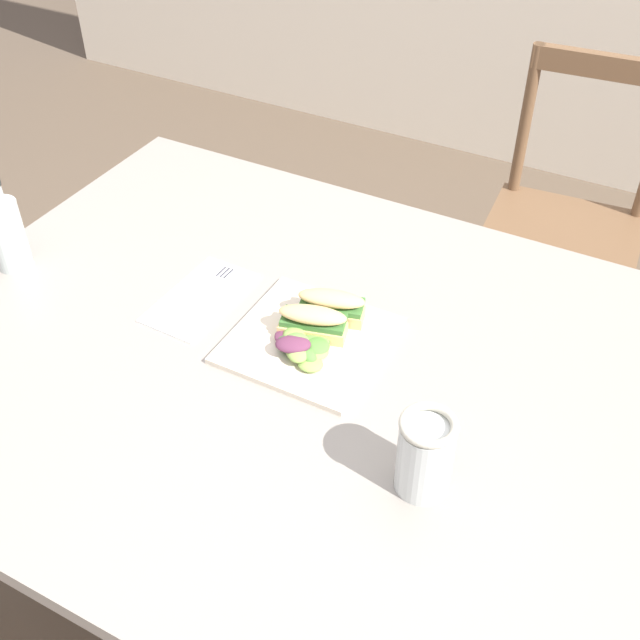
% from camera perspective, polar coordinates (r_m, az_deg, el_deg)
% --- Properties ---
extents(ground_plane, '(9.51, 9.51, 0.00)m').
position_cam_1_polar(ground_plane, '(1.95, -2.59, -16.99)').
color(ground_plane, brown).
extents(dining_table, '(1.41, 1.04, 0.74)m').
position_cam_1_polar(dining_table, '(1.38, -0.48, -6.43)').
color(dining_table, gray).
rests_on(dining_table, ground).
extents(chair_wooden_far, '(0.43, 0.43, 0.87)m').
position_cam_1_polar(chair_wooden_far, '(2.24, 17.09, 6.40)').
color(chair_wooden_far, brown).
rests_on(chair_wooden_far, ground).
extents(plate_lunch, '(0.25, 0.25, 0.01)m').
position_cam_1_polar(plate_lunch, '(1.34, -0.81, -1.47)').
color(plate_lunch, beige).
rests_on(plate_lunch, dining_table).
extents(sandwich_half_front, '(0.12, 0.08, 0.06)m').
position_cam_1_polar(sandwich_half_front, '(1.33, -0.50, -0.09)').
color(sandwich_half_front, '#DBB270').
rests_on(sandwich_half_front, plate_lunch).
extents(sandwich_half_back, '(0.12, 0.08, 0.06)m').
position_cam_1_polar(sandwich_half_back, '(1.36, 0.82, 1.07)').
color(sandwich_half_back, '#DBB270').
rests_on(sandwich_half_back, plate_lunch).
extents(salad_mixed_greens, '(0.12, 0.11, 0.03)m').
position_cam_1_polar(salad_mixed_greens, '(1.30, -1.23, -1.81)').
color(salad_mixed_greens, '#84A84C').
rests_on(salad_mixed_greens, plate_lunch).
extents(napkin_folded, '(0.12, 0.22, 0.00)m').
position_cam_1_polar(napkin_folded, '(1.45, -8.51, 1.62)').
color(napkin_folded, white).
rests_on(napkin_folded, dining_table).
extents(fork_on_napkin, '(0.03, 0.19, 0.00)m').
position_cam_1_polar(fork_on_napkin, '(1.46, -8.13, 2.11)').
color(fork_on_napkin, silver).
rests_on(fork_on_napkin, napkin_folded).
extents(bottle_cold_brew, '(0.06, 0.06, 0.19)m').
position_cam_1_polar(bottle_cold_brew, '(1.59, -21.47, 5.60)').
color(bottle_cold_brew, black).
rests_on(bottle_cold_brew, dining_table).
extents(mason_jar_iced_tea, '(0.08, 0.08, 0.13)m').
position_cam_1_polar(mason_jar_iced_tea, '(1.11, 7.51, -9.72)').
color(mason_jar_iced_tea, gold).
rests_on(mason_jar_iced_tea, dining_table).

